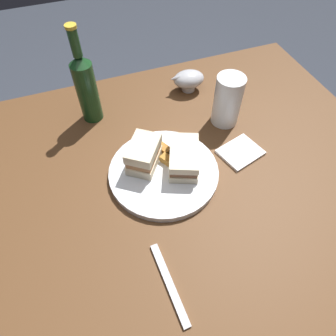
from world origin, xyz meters
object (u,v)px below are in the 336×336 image
(napkin, at_px, (240,152))
(plate, at_px, (164,172))
(fork, at_px, (169,283))
(cider_bottle, at_px, (86,86))
(sandwich_half_left, at_px, (184,158))
(gravy_boat, at_px, (188,79))
(pint_glass, at_px, (227,103))
(sandwich_half_right, at_px, (144,154))

(napkin, bearing_deg, plate, 178.89)
(fork, bearing_deg, cider_bottle, -178.00)
(sandwich_half_left, distance_m, gravy_boat, 0.34)
(plate, height_order, pint_glass, pint_glass)
(plate, distance_m, sandwich_half_right, 0.07)
(gravy_boat, bearing_deg, cider_bottle, -175.98)
(sandwich_half_right, height_order, gravy_boat, sandwich_half_right)
(sandwich_half_left, relative_size, gravy_boat, 1.21)
(plate, relative_size, gravy_boat, 2.45)
(plate, bearing_deg, cider_bottle, 114.41)
(sandwich_half_right, height_order, pint_glass, pint_glass)
(cider_bottle, height_order, fork, cider_bottle)
(plate, xyz_separation_m, sandwich_half_right, (-0.04, 0.04, 0.04))
(plate, relative_size, fork, 1.59)
(sandwich_half_left, bearing_deg, sandwich_half_right, 157.30)
(plate, height_order, sandwich_half_left, sandwich_half_left)
(sandwich_half_right, relative_size, gravy_boat, 1.04)
(plate, bearing_deg, gravy_boat, 57.52)
(pint_glass, bearing_deg, cider_bottle, 157.53)
(sandwich_half_right, distance_m, gravy_boat, 0.36)
(fork, bearing_deg, sandwich_half_right, 169.23)
(plate, height_order, fork, plate)
(plate, distance_m, pint_glass, 0.28)
(sandwich_half_left, xyz_separation_m, gravy_boat, (0.14, 0.31, -0.01))
(fork, bearing_deg, plate, 160.17)
(plate, distance_m, gravy_boat, 0.36)
(pint_glass, height_order, fork, pint_glass)
(pint_glass, height_order, napkin, pint_glass)
(sandwich_half_right, height_order, napkin, sandwich_half_right)
(sandwich_half_left, relative_size, napkin, 1.28)
(sandwich_half_left, bearing_deg, cider_bottle, 122.83)
(sandwich_half_right, bearing_deg, sandwich_half_left, -22.70)
(gravy_boat, bearing_deg, napkin, -84.44)
(pint_glass, bearing_deg, fork, -129.03)
(sandwich_half_left, distance_m, fork, 0.31)
(sandwich_half_left, xyz_separation_m, sandwich_half_right, (-0.09, 0.04, 0.01))
(napkin, relative_size, fork, 0.61)
(gravy_boat, bearing_deg, sandwich_half_left, -114.44)
(napkin, bearing_deg, pint_glass, 83.12)
(gravy_boat, distance_m, napkin, 0.31)
(plate, relative_size, cider_bottle, 0.99)
(plate, bearing_deg, pint_glass, 28.38)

